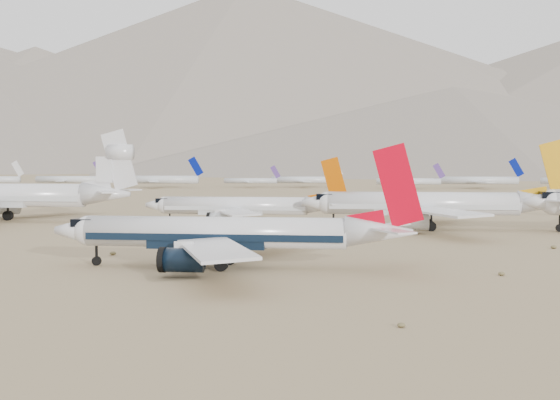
% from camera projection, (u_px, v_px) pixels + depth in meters
% --- Properties ---
extents(ground, '(7000.00, 7000.00, 0.00)m').
position_uv_depth(ground, '(304.00, 274.00, 88.23)').
color(ground, olive).
rests_on(ground, ground).
extents(main_airliner, '(46.94, 45.85, 16.57)m').
position_uv_depth(main_airliner, '(230.00, 234.00, 93.05)').
color(main_airliner, silver).
rests_on(main_airliner, ground).
extents(row2_gold_tail, '(53.09, 51.92, 18.90)m').
position_uv_depth(row2_gold_tail, '(433.00, 205.00, 146.77)').
color(row2_gold_tail, silver).
rests_on(row2_gold_tail, ground).
extents(row2_orange_tail, '(43.08, 42.14, 15.37)m').
position_uv_depth(row2_orange_tail, '(244.00, 207.00, 155.93)').
color(row2_orange_tail, silver).
rests_on(row2_orange_tail, ground).
extents(row2_white_trijet, '(61.92, 60.51, 21.94)m').
position_uv_depth(row2_white_trijet, '(6.00, 195.00, 166.92)').
color(row2_white_trijet, silver).
rests_on(row2_white_trijet, ground).
extents(distant_storage_row, '(527.98, 61.46, 15.48)m').
position_uv_depth(distant_storage_row, '(345.00, 180.00, 394.67)').
color(distant_storage_row, silver).
rests_on(distant_storage_row, ground).
extents(mountain_range, '(7354.00, 3024.00, 470.00)m').
position_uv_depth(mountain_range, '(393.00, 91.00, 1703.13)').
color(mountain_range, slate).
rests_on(mountain_range, ground).
extents(desert_scrub, '(219.83, 121.67, 0.63)m').
position_uv_depth(desert_scrub, '(5.00, 305.00, 67.65)').
color(desert_scrub, brown).
rests_on(desert_scrub, ground).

